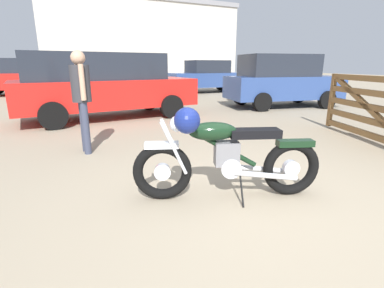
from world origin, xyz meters
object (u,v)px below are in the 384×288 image
at_px(bystander, 81,92).
at_px(blue_hatchback_right, 207,77).
at_px(dark_sedan_left, 281,80).
at_px(silver_sedan_mid, 103,84).
at_px(white_estate_far, 28,75).
at_px(timber_gate, 380,107).
at_px(vintage_motorcycle, 224,156).

relative_size(bystander, blue_hatchback_right, 0.39).
bearing_deg(dark_sedan_left, bystander, -145.88).
relative_size(blue_hatchback_right, dark_sedan_left, 1.06).
height_order(silver_sedan_mid, white_estate_far, same).
bearing_deg(white_estate_far, bystander, 103.08).
xyz_separation_m(timber_gate, white_estate_far, (-7.44, 12.57, 0.24)).
bearing_deg(silver_sedan_mid, dark_sedan_left, -7.59).
height_order(vintage_motorcycle, silver_sedan_mid, silver_sedan_mid).
bearing_deg(silver_sedan_mid, vintage_motorcycle, -90.95).
relative_size(timber_gate, bystander, 1.51).
height_order(bystander, white_estate_far, white_estate_far).
xyz_separation_m(timber_gate, dark_sedan_left, (1.50, 4.80, 0.21)).
distance_m(vintage_motorcycle, blue_hatchback_right, 12.83).
bearing_deg(bystander, white_estate_far, -86.09).
distance_m(bystander, dark_sedan_left, 7.38).
bearing_deg(bystander, dark_sedan_left, -160.51).
xyz_separation_m(bystander, white_estate_far, (-2.41, 11.21, -0.08)).
distance_m(timber_gate, silver_sedan_mid, 6.43).
relative_size(silver_sedan_mid, white_estate_far, 1.04).
distance_m(vintage_motorcycle, silver_sedan_mid, 5.70).
height_order(bystander, blue_hatchback_right, blue_hatchback_right).
bearing_deg(vintage_motorcycle, bystander, -43.60).
distance_m(vintage_motorcycle, bystander, 2.79).
bearing_deg(timber_gate, blue_hatchback_right, 6.80).
height_order(timber_gate, bystander, bystander).
bearing_deg(timber_gate, white_estate_far, 44.33).
distance_m(blue_hatchback_right, dark_sedan_left, 6.03).
bearing_deg(blue_hatchback_right, timber_gate, 79.08).
xyz_separation_m(silver_sedan_mid, white_estate_far, (-2.97, 7.95, 0.00)).
bearing_deg(vintage_motorcycle, dark_sedan_left, -115.52).
relative_size(silver_sedan_mid, dark_sedan_left, 1.21).
height_order(timber_gate, silver_sedan_mid, silver_sedan_mid).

